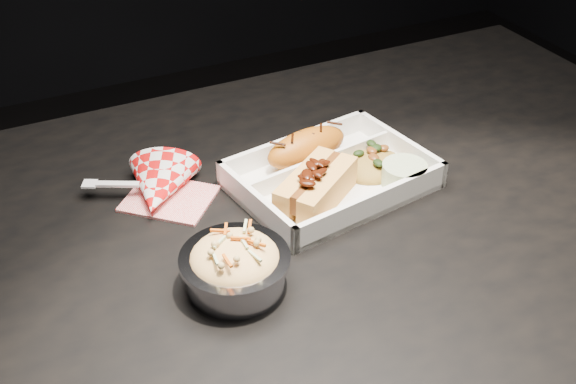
# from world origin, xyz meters

# --- Properties ---
(dining_table) EXTENTS (1.20, 0.80, 0.75)m
(dining_table) POSITION_xyz_m (0.00, 0.00, 0.66)
(dining_table) COLOR black
(dining_table) RESTS_ON ground
(food_tray) EXTENTS (0.28, 0.22, 0.04)m
(food_tray) POSITION_xyz_m (0.02, 0.05, 0.76)
(food_tray) COLOR silver
(food_tray) RESTS_ON dining_table
(fried_pastry) EXTENTS (0.13, 0.07, 0.05)m
(fried_pastry) POSITION_xyz_m (0.01, 0.10, 0.78)
(fried_pastry) COLOR #B25B11
(fried_pastry) RESTS_ON food_tray
(hotdog) EXTENTS (0.14, 0.12, 0.06)m
(hotdog) POSITION_xyz_m (-0.02, 0.02, 0.78)
(hotdog) COLOR #E8A54F
(hotdog) RESTS_ON food_tray
(fried_rice_mound) EXTENTS (0.10, 0.09, 0.03)m
(fried_rice_mound) POSITION_xyz_m (0.09, 0.05, 0.77)
(fried_rice_mound) COLOR #A67E30
(fried_rice_mound) RESTS_ON food_tray
(cupcake_liner) EXTENTS (0.06, 0.06, 0.03)m
(cupcake_liner) POSITION_xyz_m (0.11, 0.00, 0.77)
(cupcake_liner) COLOR #ACBE8F
(cupcake_liner) RESTS_ON food_tray
(foil_coleslaw_cup) EXTENTS (0.12, 0.12, 0.07)m
(foil_coleslaw_cup) POSITION_xyz_m (-0.17, -0.08, 0.78)
(foil_coleslaw_cup) COLOR silver
(foil_coleslaw_cup) RESTS_ON dining_table
(napkin_fork) EXTENTS (0.17, 0.15, 0.10)m
(napkin_fork) POSITION_xyz_m (-0.19, 0.12, 0.77)
(napkin_fork) COLOR red
(napkin_fork) RESTS_ON dining_table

